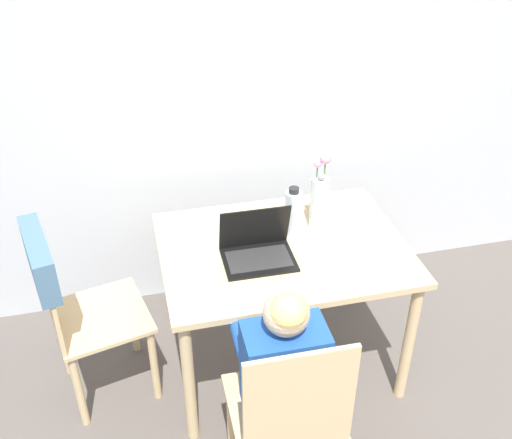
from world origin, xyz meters
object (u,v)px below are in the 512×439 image
Objects in this scene: person_seated at (280,362)px; water_bottle at (293,212)px; chair_occupied at (288,417)px; laptop at (257,246)px; flower_vase at (319,200)px; chair_spare at (66,293)px.

water_bottle is (0.24, 0.67, 0.20)m from person_seated.
chair_occupied is 0.72m from laptop.
person_seated is 0.74m from water_bottle.
laptop is (0.04, 0.53, 0.14)m from person_seated.
flower_vase is (0.37, 0.82, 0.38)m from chair_occupied.
flower_vase reaches higher than laptop.
laptop is 1.31× the size of water_bottle.
person_seated is 4.22× the size of water_bottle.
chair_occupied is 2.94× the size of laptop.
water_bottle reaches higher than laptop.
chair_occupied is at bearing -106.96° from water_bottle.
laptop is (0.04, 0.66, 0.29)m from chair_occupied.
chair_occupied is 0.99× the size of chair_spare.
laptop is at bearing -93.64° from person_seated.
flower_vase reaches higher than person_seated.
chair_spare is (-0.77, 0.71, 0.15)m from chair_occupied.
laptop is at bearing -106.37° from chair_spare.
person_seated is at bearing -109.80° from water_bottle.
chair_spare is at bearing 177.35° from laptop.
chair_occupied is 0.91× the size of person_seated.
laptop is 0.83× the size of flower_vase.
water_bottle is at bearing -106.08° from chair_occupied.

